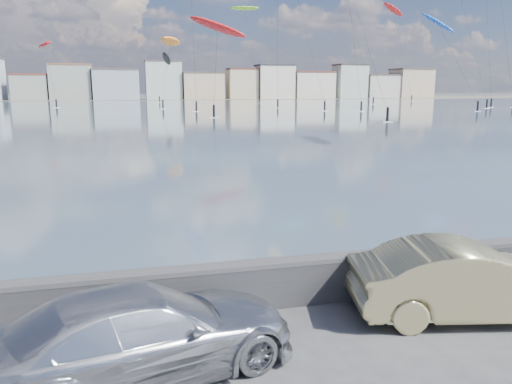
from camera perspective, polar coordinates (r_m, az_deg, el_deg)
bay_water at (r=98.33m, az=-13.22°, el=8.96°), size 500.00×177.00×0.00m
far_shore_strip at (r=206.76m, az=-13.81°, el=10.32°), size 500.00×60.00×0.00m
seawall at (r=10.34m, az=-3.69°, el=-10.56°), size 400.00×0.36×1.08m
far_buildings at (r=192.74m, az=-13.46°, el=12.03°), size 240.79×13.26×14.60m
car_silver at (r=8.36m, az=-12.72°, el=-15.46°), size 5.34×3.26×1.45m
car_champagne at (r=10.92m, az=23.06°, el=-9.29°), size 4.83×2.49×1.51m
kitesurfer_3 at (r=163.79m, az=-10.21°, el=14.71°), size 6.08×15.49×15.64m
kitesurfer_4 at (r=112.18m, az=20.13°, el=17.58°), size 6.32×15.07×20.02m
kitesurfer_5 at (r=128.93m, az=-22.96°, el=15.16°), size 5.76×12.01×15.19m
kitesurfer_8 at (r=114.28m, az=-9.72°, el=16.54°), size 6.88×12.15×15.46m
kitesurfer_10 at (r=83.96m, az=-4.44°, el=18.23°), size 9.79×11.77×16.55m
kitesurfer_15 at (r=155.48m, az=-1.28°, el=20.11°), size 8.96×11.04×27.87m
kitesurfer_18 at (r=187.03m, az=15.45°, el=19.35°), size 8.93×16.46×33.23m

